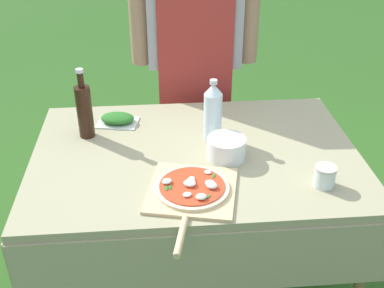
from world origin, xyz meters
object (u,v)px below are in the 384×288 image
object	(u,v)px
prep_table	(196,167)
sauce_jar	(325,177)
person_cook	(195,34)
mixing_tub	(226,148)
water_bottle	(213,111)
pizza_on_peel	(192,190)
herb_container	(117,119)
oil_bottle	(84,110)

from	to	relation	value
prep_table	sauce_jar	size ratio (longest dim) A/B	16.67
prep_table	person_cook	distance (m)	0.78
mixing_tub	water_bottle	bearing A→B (deg)	102.28
mixing_tub	sauce_jar	xyz separation A→B (m)	(0.34, -0.22, -0.01)
person_cook	pizza_on_peel	world-z (taller)	person_cook
pizza_on_peel	herb_container	world-z (taller)	pizza_on_peel
herb_container	pizza_on_peel	bearing A→B (deg)	-62.47
water_bottle	sauce_jar	bearing A→B (deg)	-46.21
oil_bottle	mixing_tub	distance (m)	0.63
oil_bottle	sauce_jar	size ratio (longest dim) A/B	3.82
prep_table	water_bottle	xyz separation A→B (m)	(0.08, 0.11, 0.21)
water_bottle	mixing_tub	world-z (taller)	water_bottle
person_cook	water_bottle	xyz separation A→B (m)	(0.03, -0.57, -0.16)
prep_table	herb_container	distance (m)	0.45
sauce_jar	oil_bottle	bearing A→B (deg)	153.69
person_cook	pizza_on_peel	size ratio (longest dim) A/B	3.30
pizza_on_peel	sauce_jar	distance (m)	0.50
herb_container	mixing_tub	distance (m)	0.57
oil_bottle	mixing_tub	size ratio (longest dim) A/B	2.00
prep_table	herb_container	xyz separation A→B (m)	(-0.34, 0.28, 0.10)
pizza_on_peel	oil_bottle	size ratio (longest dim) A/B	1.68
person_cook	pizza_on_peel	xyz separation A→B (m)	(-0.10, -0.97, -0.27)
oil_bottle	water_bottle	size ratio (longest dim) A/B	1.15
water_bottle	sauce_jar	distance (m)	0.55
mixing_tub	prep_table	bearing A→B (deg)	155.61
water_bottle	herb_container	distance (m)	0.47
prep_table	oil_bottle	size ratio (longest dim) A/B	4.36
herb_container	oil_bottle	bearing A→B (deg)	-140.43
person_cook	mixing_tub	size ratio (longest dim) A/B	11.07
prep_table	sauce_jar	bearing A→B (deg)	-31.23
person_cook	herb_container	xyz separation A→B (m)	(-0.39, -0.40, -0.26)
prep_table	person_cook	bearing A→B (deg)	85.31
pizza_on_peel	prep_table	bearing A→B (deg)	94.75
prep_table	herb_container	size ratio (longest dim) A/B	6.76
oil_bottle	pizza_on_peel	bearing A→B (deg)	-47.52
mixing_tub	sauce_jar	size ratio (longest dim) A/B	1.91
person_cook	water_bottle	world-z (taller)	person_cook
person_cook	herb_container	world-z (taller)	person_cook
prep_table	herb_container	world-z (taller)	herb_container
herb_container	sauce_jar	xyz separation A→B (m)	(0.79, -0.56, 0.01)
mixing_tub	herb_container	bearing A→B (deg)	143.46
mixing_tub	sauce_jar	distance (m)	0.40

